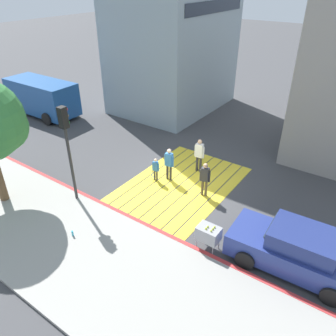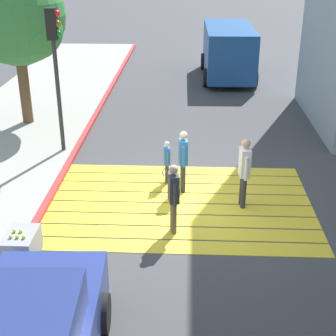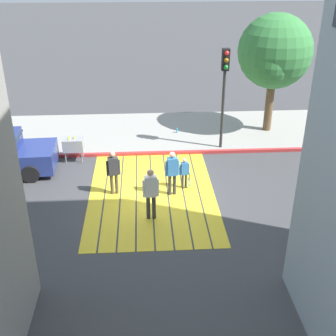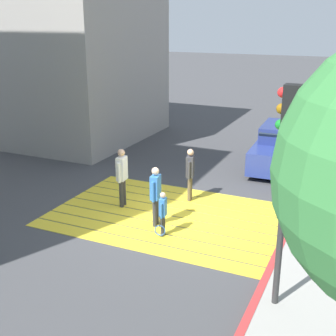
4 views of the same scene
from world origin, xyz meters
name	(u,v)px [view 1 (image 1 of 4)]	position (x,y,z in m)	size (l,w,h in m)	color
ground_plane	(181,184)	(0.00, 0.00, 0.00)	(120.00, 120.00, 0.00)	#424244
crosswalk_stripes	(181,184)	(0.00, 0.00, 0.01)	(6.40, 4.35, 0.01)	yellow
sidewalk_west	(92,256)	(-5.60, 0.00, 0.06)	(4.80, 40.00, 0.12)	#9E9B93
curb_painted	(136,220)	(-3.25, 0.00, 0.07)	(0.16, 40.00, 0.13)	#BC3333
building_far_north	(174,15)	(8.50, 6.27, 6.15)	(8.00, 6.04, 12.29)	#8C9EA8
car_parked_near_curb	(297,250)	(-2.00, -5.79, 0.73)	(2.13, 4.38, 1.57)	navy
van_down_street	(42,97)	(1.93, 12.47, 1.28)	(2.42, 5.23, 2.35)	#1E4C8C
traffic_light_corner	(67,136)	(-3.58, 3.02, 3.04)	(0.39, 0.28, 4.24)	#2D2D2D
tennis_ball_cart	(208,233)	(-2.90, -3.04, 0.70)	(0.56, 0.80, 1.02)	#99999E
water_bottle	(73,233)	(-5.31, 1.30, 0.23)	(0.07, 0.07, 0.22)	#33A5BF
pedestrian_adult_lead	(199,153)	(1.50, -0.07, 1.01)	(0.26, 0.51, 1.74)	#333338
pedestrian_adult_trailing	(169,162)	(0.05, 0.70, 0.95)	(0.25, 0.48, 1.63)	#333338
pedestrian_adult_side	(205,177)	(-0.12, -1.30, 0.94)	(0.27, 0.47, 1.61)	brown
pedestrian_child_with_racket	(155,168)	(-0.38, 1.17, 0.65)	(0.28, 0.39, 1.18)	#333338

